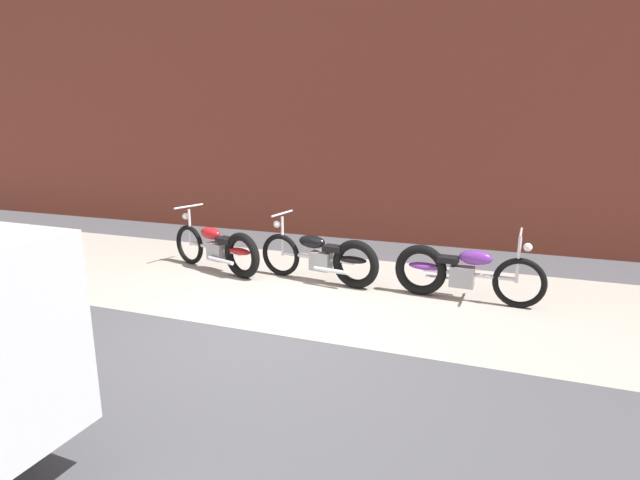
{
  "coord_description": "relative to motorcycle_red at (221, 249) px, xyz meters",
  "views": [
    {
      "loc": [
        2.57,
        -4.85,
        2.4
      ],
      "look_at": [
        0.17,
        1.67,
        0.75
      ],
      "focal_mm": 28.04,
      "sensor_mm": 36.0,
      "label": 1
    }
  ],
  "objects": [
    {
      "name": "motorcycle_purple",
      "position": [
        3.7,
        0.01,
        0.0
      ],
      "size": [
        2.01,
        0.58,
        1.03
      ],
      "rotation": [
        0.0,
        0.0,
        -0.05
      ],
      "color": "black",
      "rests_on": "ground"
    },
    {
      "name": "motorcycle_red",
      "position": [
        0.0,
        0.0,
        0.0
      ],
      "size": [
        1.94,
        0.84,
        1.03
      ],
      "rotation": [
        0.0,
        0.0,
        2.83
      ],
      "color": "black",
      "rests_on": "ground"
    },
    {
      "name": "brick_building_wall",
      "position": [
        1.63,
        3.27,
        2.45
      ],
      "size": [
        36.0,
        0.5,
        5.69
      ],
      "primitive_type": "cube",
      "color": "brown",
      "rests_on": "ground"
    },
    {
      "name": "ground_plane",
      "position": [
        1.63,
        -1.93,
        -0.4
      ],
      "size": [
        80.0,
        80.0,
        0.0
      ],
      "primitive_type": "plane",
      "color": "#47474C"
    },
    {
      "name": "sidewalk_slab",
      "position": [
        1.63,
        -0.18,
        -0.4
      ],
      "size": [
        36.0,
        3.5,
        0.01
      ],
      "primitive_type": "cube",
      "color": "#9E998E",
      "rests_on": "ground"
    },
    {
      "name": "motorcycle_black",
      "position": [
        1.78,
        0.06,
        0.0
      ],
      "size": [
        2.0,
        0.64,
        1.03
      ],
      "rotation": [
        0.0,
        0.0,
        3.0
      ],
      "color": "black",
      "rests_on": "ground"
    }
  ]
}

